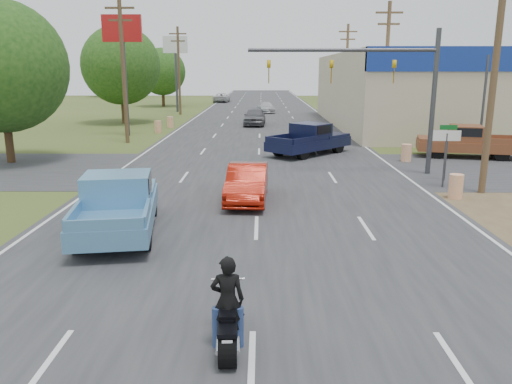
{
  "coord_description": "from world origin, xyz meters",
  "views": [
    {
      "loc": [
        0.17,
        -7.65,
        5.02
      ],
      "look_at": [
        -0.01,
        7.68,
        1.3
      ],
      "focal_mm": 35.0,
      "sensor_mm": 36.0,
      "label": 1
    }
  ],
  "objects_px": {
    "blue_pickup": "(118,203)",
    "distant_car_silver": "(266,108)",
    "distant_car_white": "(222,98)",
    "rider": "(228,305)",
    "distant_car_grey": "(255,117)",
    "navy_pickup": "(311,139)",
    "motorcycle": "(228,325)",
    "brown_pickup": "(465,141)",
    "red_convertible": "(247,183)"
  },
  "relations": [
    {
      "from": "brown_pickup",
      "to": "distant_car_silver",
      "type": "bearing_deg",
      "value": 32.57
    },
    {
      "from": "distant_car_silver",
      "to": "distant_car_white",
      "type": "relative_size",
      "value": 0.81
    },
    {
      "from": "blue_pickup",
      "to": "navy_pickup",
      "type": "distance_m",
      "value": 17.19
    },
    {
      "from": "brown_pickup",
      "to": "distant_car_silver",
      "type": "distance_m",
      "value": 34.98
    },
    {
      "from": "blue_pickup",
      "to": "navy_pickup",
      "type": "relative_size",
      "value": 1.05
    },
    {
      "from": "brown_pickup",
      "to": "distant_car_white",
      "type": "bearing_deg",
      "value": 32.24
    },
    {
      "from": "blue_pickup",
      "to": "distant_car_silver",
      "type": "height_order",
      "value": "blue_pickup"
    },
    {
      "from": "distant_car_white",
      "to": "distant_car_grey",
      "type": "bearing_deg",
      "value": 101.87
    },
    {
      "from": "blue_pickup",
      "to": "distant_car_silver",
      "type": "distance_m",
      "value": 47.72
    },
    {
      "from": "red_convertible",
      "to": "distant_car_white",
      "type": "relative_size",
      "value": 0.82
    },
    {
      "from": "red_convertible",
      "to": "motorcycle",
      "type": "bearing_deg",
      "value": -87.94
    },
    {
      "from": "motorcycle",
      "to": "rider",
      "type": "height_order",
      "value": "rider"
    },
    {
      "from": "navy_pickup",
      "to": "rider",
      "type": "bearing_deg",
      "value": -55.66
    },
    {
      "from": "distant_car_white",
      "to": "red_convertible",
      "type": "bearing_deg",
      "value": 97.93
    },
    {
      "from": "brown_pickup",
      "to": "red_convertible",
      "type": "bearing_deg",
      "value": 142.85
    },
    {
      "from": "rider",
      "to": "distant_car_silver",
      "type": "height_order",
      "value": "rider"
    },
    {
      "from": "navy_pickup",
      "to": "distant_car_grey",
      "type": "distance_m",
      "value": 17.32
    },
    {
      "from": "rider",
      "to": "blue_pickup",
      "type": "distance_m",
      "value": 7.92
    },
    {
      "from": "distant_car_grey",
      "to": "navy_pickup",
      "type": "bearing_deg",
      "value": -75.24
    },
    {
      "from": "rider",
      "to": "brown_pickup",
      "type": "height_order",
      "value": "brown_pickup"
    },
    {
      "from": "blue_pickup",
      "to": "distant_car_grey",
      "type": "distance_m",
      "value": 32.58
    },
    {
      "from": "distant_car_grey",
      "to": "motorcycle",
      "type": "bearing_deg",
      "value": -87.47
    },
    {
      "from": "rider",
      "to": "distant_car_silver",
      "type": "distance_m",
      "value": 54.34
    },
    {
      "from": "distant_car_grey",
      "to": "distant_car_silver",
      "type": "height_order",
      "value": "distant_car_grey"
    },
    {
      "from": "rider",
      "to": "distant_car_grey",
      "type": "distance_m",
      "value": 39.23
    },
    {
      "from": "red_convertible",
      "to": "distant_car_silver",
      "type": "distance_m",
      "value": 43.53
    },
    {
      "from": "distant_car_silver",
      "to": "blue_pickup",
      "type": "bearing_deg",
      "value": -104.38
    },
    {
      "from": "brown_pickup",
      "to": "navy_pickup",
      "type": "bearing_deg",
      "value": 97.01
    },
    {
      "from": "red_convertible",
      "to": "navy_pickup",
      "type": "distance_m",
      "value": 12.05
    },
    {
      "from": "motorcycle",
      "to": "distant_car_silver",
      "type": "height_order",
      "value": "distant_car_silver"
    },
    {
      "from": "red_convertible",
      "to": "distant_car_grey",
      "type": "height_order",
      "value": "distant_car_grey"
    },
    {
      "from": "blue_pickup",
      "to": "navy_pickup",
      "type": "bearing_deg",
      "value": 54.85
    },
    {
      "from": "blue_pickup",
      "to": "distant_car_white",
      "type": "distance_m",
      "value": 69.05
    },
    {
      "from": "motorcycle",
      "to": "distant_car_grey",
      "type": "xyz_separation_m",
      "value": [
        -0.05,
        39.28,
        0.35
      ]
    },
    {
      "from": "brown_pickup",
      "to": "distant_car_white",
      "type": "xyz_separation_m",
      "value": [
        -18.8,
        54.58,
        -0.22
      ]
    },
    {
      "from": "blue_pickup",
      "to": "motorcycle",
      "type": "bearing_deg",
      "value": -69.4
    },
    {
      "from": "motorcycle",
      "to": "blue_pickup",
      "type": "distance_m",
      "value": 7.98
    },
    {
      "from": "rider",
      "to": "brown_pickup",
      "type": "bearing_deg",
      "value": -123.89
    },
    {
      "from": "blue_pickup",
      "to": "distant_car_grey",
      "type": "bearing_deg",
      "value": 74.16
    },
    {
      "from": "distant_car_grey",
      "to": "distant_car_silver",
      "type": "xyz_separation_m",
      "value": [
        1.21,
        15.09,
        -0.2
      ]
    },
    {
      "from": "navy_pickup",
      "to": "distant_car_silver",
      "type": "height_order",
      "value": "navy_pickup"
    },
    {
      "from": "distant_car_white",
      "to": "rider",
      "type": "bearing_deg",
      "value": 97.14
    },
    {
      "from": "brown_pickup",
      "to": "distant_car_white",
      "type": "height_order",
      "value": "brown_pickup"
    },
    {
      "from": "blue_pickup",
      "to": "distant_car_white",
      "type": "bearing_deg",
      "value": 82.76
    },
    {
      "from": "navy_pickup",
      "to": "distant_car_silver",
      "type": "distance_m",
      "value": 32.11
    },
    {
      "from": "blue_pickup",
      "to": "distant_car_grey",
      "type": "relative_size",
      "value": 1.23
    },
    {
      "from": "distant_car_silver",
      "to": "distant_car_white",
      "type": "xyz_separation_m",
      "value": [
        -7.21,
        21.57,
        0.11
      ]
    },
    {
      "from": "distant_car_grey",
      "to": "distant_car_white",
      "type": "distance_m",
      "value": 37.15
    },
    {
      "from": "motorcycle",
      "to": "navy_pickup",
      "type": "xyz_separation_m",
      "value": [
        3.64,
        22.36,
        0.49
      ]
    },
    {
      "from": "navy_pickup",
      "to": "distant_car_grey",
      "type": "bearing_deg",
      "value": 145.92
    }
  ]
}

